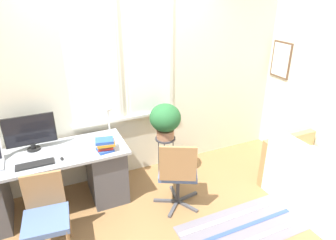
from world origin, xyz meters
The scene contains 15 objects.
ground_plane centered at (0.00, 0.00, 0.00)m, with size 14.00×14.00×0.00m, color olive.
wall_back_with_window centered at (0.00, 0.74, 1.36)m, with size 9.00×0.12×2.70m.
wall_right_with_picture centered at (2.33, 0.00, 1.35)m, with size 0.08×9.00×2.70m.
desk centered at (-1.05, 0.33, 0.38)m, with size 1.76×0.66×0.72m.
monitor centered at (-1.15, 0.51, 0.94)m, with size 0.53×0.14×0.41m.
keyboard centered at (-1.15, 0.16, 0.73)m, with size 0.37×0.12×0.02m.
mouse centered at (-0.89, 0.15, 0.74)m, with size 0.03×0.06×0.03m.
desk_lamp centered at (-0.29, 0.45, 0.98)m, with size 0.15×0.15×0.40m.
book_stack centered at (-0.43, 0.16, 0.80)m, with size 0.23×0.20×0.14m.
desk_chair_wooden centered at (-1.13, -0.30, 0.44)m, with size 0.45×0.46×0.80m.
office_chair_swivel centered at (0.29, -0.24, 0.48)m, with size 0.58×0.59×0.89m.
couch_loveseat centered at (1.80, -0.94, 0.29)m, with size 0.81×1.30×0.82m.
plant_stand centered at (0.40, 0.37, 0.53)m, with size 0.26×0.26×0.60m.
potted_plant centered at (0.40, 0.37, 0.87)m, with size 0.40×0.40×0.46m.
floor_rug_striped centered at (0.88, -0.85, 0.00)m, with size 1.58×0.63×0.01m.
Camera 1 is at (-0.99, -2.78, 2.41)m, focal length 32.00 mm.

